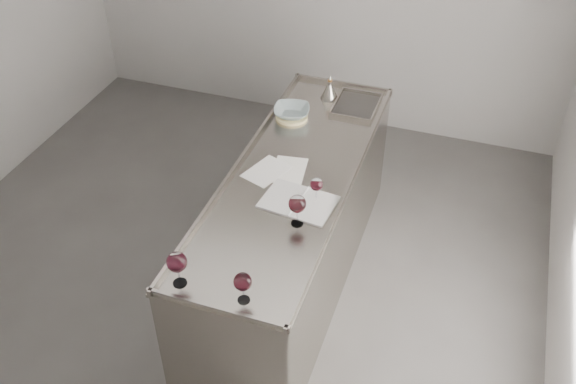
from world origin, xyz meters
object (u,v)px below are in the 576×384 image
(wine_glass_left, at_px, (177,263))
(wine_glass_small, at_px, (317,185))
(notebook, at_px, (299,202))
(wine_glass_middle, at_px, (243,282))
(wine_funnel, at_px, (330,91))
(counter, at_px, (293,229))
(ceramic_bowl, at_px, (292,112))
(wine_glass_right, at_px, (297,205))

(wine_glass_left, height_order, wine_glass_small, wine_glass_left)
(wine_glass_small, xyz_separation_m, notebook, (-0.09, -0.06, -0.11))
(wine_glass_middle, xyz_separation_m, wine_funnel, (-0.14, 2.05, -0.07))
(counter, xyz_separation_m, wine_glass_middle, (0.10, -1.08, 0.60))
(notebook, xyz_separation_m, ceramic_bowl, (-0.34, 0.88, 0.04))
(counter, height_order, wine_funnel, wine_funnel)
(wine_glass_right, relative_size, wine_glass_small, 1.26)
(notebook, relative_size, ceramic_bowl, 1.82)
(notebook, bearing_deg, wine_glass_small, 39.93)
(ceramic_bowl, bearing_deg, wine_funnel, 62.74)
(wine_glass_small, relative_size, notebook, 0.35)
(wine_glass_middle, bearing_deg, counter, 95.30)
(wine_glass_small, bearing_deg, wine_glass_right, -99.48)
(counter, xyz_separation_m, wine_glass_right, (0.17, -0.44, 0.61))
(notebook, height_order, ceramic_bowl, ceramic_bowl)
(wine_glass_left, xyz_separation_m, wine_glass_small, (0.47, 0.88, -0.04))
(counter, bearing_deg, notebook, -65.28)
(wine_glass_middle, bearing_deg, ceramic_bowl, 100.74)
(wine_glass_left, relative_size, wine_glass_right, 1.04)
(wine_glass_middle, height_order, ceramic_bowl, wine_glass_middle)
(notebook, bearing_deg, wine_glass_middle, -85.12)
(wine_glass_small, bearing_deg, wine_funnel, 102.33)
(wine_glass_small, bearing_deg, wine_glass_left, -118.03)
(wine_glass_right, bearing_deg, notebook, 105.54)
(wine_glass_right, relative_size, notebook, 0.44)
(wine_glass_middle, height_order, wine_glass_right, wine_glass_right)
(ceramic_bowl, bearing_deg, wine_glass_right, -69.68)
(ceramic_bowl, distance_m, wine_funnel, 0.39)
(wine_funnel, bearing_deg, wine_glass_right, -81.30)
(wine_glass_right, height_order, wine_funnel, wine_glass_right)
(wine_glass_middle, height_order, wine_glass_small, wine_glass_middle)
(counter, distance_m, notebook, 0.56)
(notebook, bearing_deg, wine_funnel, 104.02)
(counter, relative_size, notebook, 5.27)
(counter, distance_m, wine_glass_left, 1.27)
(counter, xyz_separation_m, wine_glass_small, (0.21, -0.20, 0.58))
(wine_glass_small, xyz_separation_m, ceramic_bowl, (-0.43, 0.82, -0.06))
(wine_glass_middle, distance_m, notebook, 0.83)
(counter, distance_m, wine_glass_right, 0.77)
(counter, bearing_deg, wine_glass_right, -68.88)
(notebook, relative_size, wine_funnel, 2.34)
(ceramic_bowl, bearing_deg, wine_glass_middle, -79.26)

